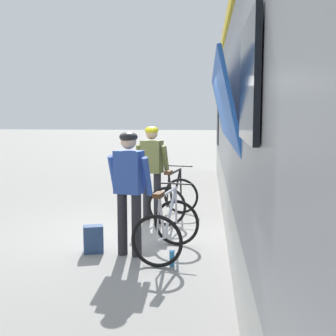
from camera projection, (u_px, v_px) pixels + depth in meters
name	position (u px, v px, depth m)	size (l,w,h in m)	color
ground_plane	(140.00, 234.00, 7.56)	(80.00, 80.00, 0.00)	gray
train_car	(328.00, 116.00, 6.76)	(3.23, 16.72, 3.88)	gray
cyclist_near_in_olive	(152.00, 164.00, 8.43)	(0.66, 0.42, 1.76)	#232328
cyclist_far_in_blue	(129.00, 182.00, 6.34)	(0.66, 0.41, 1.76)	#232328
bicycle_near_black	(174.00, 199.00, 8.54)	(0.90, 1.18, 0.99)	black
bicycle_far_silver	(167.00, 228.00, 6.40)	(0.90, 1.18, 0.99)	black
backpack_on_platform	(93.00, 239.00, 6.56)	(0.28, 0.18, 0.40)	navy
water_bottle_near_the_bikes	(172.00, 258.00, 6.01)	(0.07, 0.07, 0.22)	#338CCC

